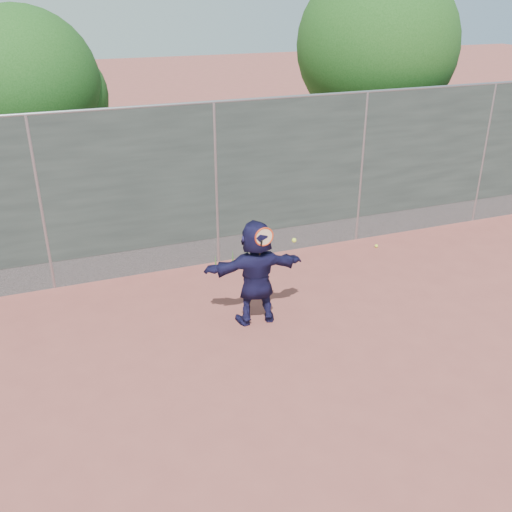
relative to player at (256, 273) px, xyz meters
name	(u,v)px	position (x,y,z in m)	size (l,w,h in m)	color
ground	(293,362)	(0.09, -1.24, -0.84)	(80.00, 80.00, 0.00)	#9E4C42
player	(256,273)	(0.00, 0.00, 0.00)	(1.55, 0.49, 1.67)	#19163E
ball_ground	(376,246)	(3.26, 1.73, -0.80)	(0.07, 0.07, 0.07)	#E0F937
fence	(216,182)	(0.09, 2.26, 0.75)	(20.00, 0.06, 3.03)	#38423D
swing_action	(267,238)	(0.09, -0.20, 0.63)	(0.65, 0.14, 0.51)	red
tree_right	(382,50)	(4.77, 4.51, 2.66)	(3.78, 3.60, 5.39)	#382314
tree_left	(32,88)	(-2.76, 5.31, 2.10)	(3.15, 3.00, 4.53)	#382314
weed_clump	(235,255)	(0.38, 2.14, -0.70)	(0.68, 0.07, 0.30)	#387226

